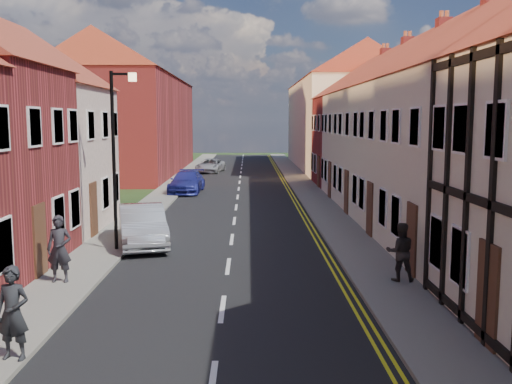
{
  "coord_description": "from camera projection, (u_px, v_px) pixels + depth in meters",
  "views": [
    {
      "loc": [
        0.62,
        0.79,
        4.51
      ],
      "look_at": [
        0.93,
        22.94,
        1.71
      ],
      "focal_mm": 40.0,
      "sensor_mm": 36.0,
      "label": 1
    }
  ],
  "objects": [
    {
      "name": "car_far",
      "position": [
        187.0,
        182.0,
        35.49
      ],
      "size": [
        2.09,
        4.71,
        1.34
      ],
      "primitive_type": "imported",
      "rotation": [
        0.0,
        0.0,
        -0.05
      ],
      "color": "navy",
      "rests_on": "ground"
    },
    {
      "name": "cottage_r_white_far",
      "position": [
        396.0,
        121.0,
        33.36
      ],
      "size": [
        8.3,
        5.2,
        9.0
      ],
      "color": "beige",
      "rests_on": "ground"
    },
    {
      "name": "cottage_r_cream_far",
      "position": [
        376.0,
        121.0,
        38.72
      ],
      "size": [
        8.3,
        6.0,
        9.0
      ],
      "color": "maroon",
      "rests_on": "ground"
    },
    {
      "name": "cottage_r_cream_mid",
      "position": [
        466.0,
        121.0,
        22.65
      ],
      "size": [
        8.3,
        5.2,
        9.0
      ],
      "color": "beige",
      "rests_on": "ground"
    },
    {
      "name": "road",
      "position": [
        236.0,
        207.0,
        29.53
      ],
      "size": [
        7.0,
        90.0,
        0.02
      ],
      "primitive_type": "cube",
      "color": "black",
      "rests_on": "ground"
    },
    {
      "name": "car_mid",
      "position": [
        142.0,
        226.0,
        20.52
      ],
      "size": [
        2.6,
        4.69,
        1.47
      ],
      "primitive_type": "imported",
      "rotation": [
        0.0,
        0.0,
        0.25
      ],
      "color": "#A6A8AE",
      "rests_on": "ground"
    },
    {
      "name": "cottage_l_pink",
      "position": [
        0.0,
        124.0,
        22.75
      ],
      "size": [
        8.3,
        6.3,
        8.8
      ],
      "color": "beige",
      "rests_on": "ground"
    },
    {
      "name": "block_right_far",
      "position": [
        340.0,
        112.0,
        53.8
      ],
      "size": [
        8.3,
        24.2,
        10.5
      ],
      "color": "beige",
      "rests_on": "ground"
    },
    {
      "name": "pedestrian_right",
      "position": [
        400.0,
        252.0,
        15.59
      ],
      "size": [
        0.83,
        0.67,
        1.61
      ],
      "primitive_type": "imported",
      "rotation": [
        0.0,
        0.0,
        3.07
      ],
      "color": "#282320",
      "rests_on": "pavement_right"
    },
    {
      "name": "cottage_r_pink",
      "position": [
        424.0,
        121.0,
        28.01
      ],
      "size": [
        8.3,
        6.0,
        9.0
      ],
      "color": "beige",
      "rests_on": "ground"
    },
    {
      "name": "lamppost",
      "position": [
        116.0,
        149.0,
        19.12
      ],
      "size": [
        0.88,
        0.15,
        6.0
      ],
      "color": "black",
      "rests_on": "pavement_left"
    },
    {
      "name": "pavement_left",
      "position": [
        151.0,
        207.0,
        29.47
      ],
      "size": [
        1.8,
        90.0,
        0.12
      ],
      "primitive_type": "cube",
      "color": "slate",
      "rests_on": "ground"
    },
    {
      "name": "car_distant",
      "position": [
        210.0,
        166.0,
        49.26
      ],
      "size": [
        2.63,
        4.53,
        1.19
      ],
      "primitive_type": "imported",
      "rotation": [
        0.0,
        0.0,
        -0.16
      ],
      "color": "#B1B4B9",
      "rests_on": "ground"
    },
    {
      "name": "pedestrian_left",
      "position": [
        13.0,
        313.0,
        10.44
      ],
      "size": [
        0.7,
        0.52,
        1.75
      ],
      "primitive_type": "imported",
      "rotation": [
        0.0,
        0.0,
        -0.16
      ],
      "color": "black",
      "rests_on": "pavement_left"
    },
    {
      "name": "block_left_far",
      "position": [
        132.0,
        111.0,
        48.58
      ],
      "size": [
        8.3,
        24.2,
        10.5
      ],
      "color": "maroon",
      "rests_on": "ground"
    },
    {
      "name": "pedestrian_left_b",
      "position": [
        59.0,
        249.0,
        15.45
      ],
      "size": [
        0.68,
        0.45,
        1.83
      ],
      "primitive_type": "imported",
      "rotation": [
        0.0,
        0.0,
        -0.02
      ],
      "color": "#232228",
      "rests_on": "pavement_left"
    },
    {
      "name": "pavement_right",
      "position": [
        321.0,
        206.0,
        29.59
      ],
      "size": [
        1.8,
        90.0,
        0.12
      ],
      "primitive_type": "cube",
      "color": "slate",
      "rests_on": "ground"
    }
  ]
}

